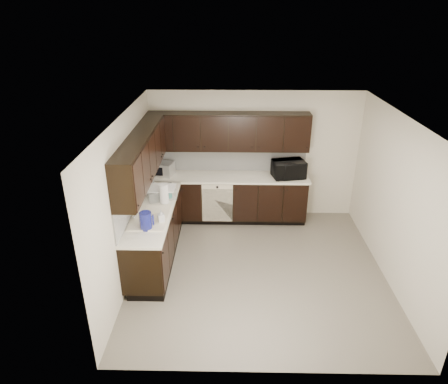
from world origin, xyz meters
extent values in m
plane|color=gray|center=(0.00, 0.00, 0.00)|extent=(4.00, 4.00, 0.00)
plane|color=white|center=(0.00, 0.00, 2.50)|extent=(4.00, 4.00, 0.00)
cube|color=beige|center=(0.00, 2.00, 1.25)|extent=(4.00, 0.02, 2.50)
cube|color=beige|center=(-2.00, 0.00, 1.25)|extent=(0.02, 4.00, 2.50)
cube|color=beige|center=(2.00, 0.00, 1.25)|extent=(0.02, 4.00, 2.50)
cube|color=beige|center=(0.00, -2.00, 1.25)|extent=(4.00, 0.02, 2.50)
cube|color=black|center=(-0.50, 1.70, 0.45)|extent=(3.00, 0.60, 0.90)
cube|color=black|center=(-1.70, 0.30, 0.45)|extent=(0.60, 2.20, 0.90)
cube|color=black|center=(-0.50, 1.73, 0.05)|extent=(3.00, 0.54, 0.10)
cube|color=black|center=(-1.67, 0.30, 0.05)|extent=(0.54, 2.20, 0.10)
cube|color=white|center=(-0.50, 1.70, 0.92)|extent=(3.03, 0.63, 0.04)
cube|color=white|center=(-1.70, 0.30, 0.92)|extent=(0.63, 2.23, 0.04)
cube|color=silver|center=(-0.50, 1.99, 1.18)|extent=(3.00, 0.02, 0.48)
cube|color=silver|center=(-1.99, 0.60, 1.18)|extent=(0.02, 2.80, 0.48)
cube|color=black|center=(-0.50, 1.83, 1.77)|extent=(3.00, 0.33, 0.70)
cube|color=black|center=(-1.83, 0.43, 1.77)|extent=(0.33, 2.47, 0.70)
cube|color=beige|center=(-0.70, 1.41, 0.50)|extent=(0.58, 0.02, 0.78)
cube|color=beige|center=(-0.70, 1.40, 0.84)|extent=(0.58, 0.03, 0.08)
cylinder|color=black|center=(-0.70, 1.39, 0.84)|extent=(0.04, 0.02, 0.04)
cube|color=beige|center=(-1.68, 0.00, 0.95)|extent=(0.54, 0.82, 0.03)
cube|color=beige|center=(-1.68, -0.20, 0.86)|extent=(0.42, 0.34, 0.16)
cube|color=beige|center=(-1.68, 0.20, 0.86)|extent=(0.42, 0.34, 0.16)
cylinder|color=silver|center=(-1.90, 0.00, 1.07)|extent=(0.03, 0.03, 0.26)
cylinder|color=silver|center=(-1.85, 0.00, 1.19)|extent=(0.14, 0.02, 0.02)
cylinder|color=#B2B2B7|center=(-1.68, -0.20, 0.89)|extent=(0.20, 0.20, 0.10)
imported|color=black|center=(0.63, 1.66, 1.10)|extent=(0.66, 0.51, 0.33)
imported|color=gray|center=(-1.48, -0.13, 1.04)|extent=(0.12, 0.12, 0.20)
imported|color=gray|center=(-1.78, 0.92, 1.06)|extent=(0.11, 0.11, 0.23)
cube|color=silver|center=(-1.75, 1.72, 1.07)|extent=(0.46, 0.39, 0.25)
cube|color=silver|center=(-1.62, 0.71, 1.03)|extent=(0.56, 0.49, 0.18)
cylinder|color=navy|center=(-1.67, -0.33, 1.07)|extent=(0.18, 0.18, 0.27)
cylinder|color=#0C867B|center=(-1.48, 0.72, 1.03)|extent=(0.10, 0.10, 0.19)
cylinder|color=silver|center=(-1.54, 0.54, 1.10)|extent=(0.16, 0.16, 0.33)
camera|label=1|loc=(-0.44, -5.34, 3.88)|focal=32.00mm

